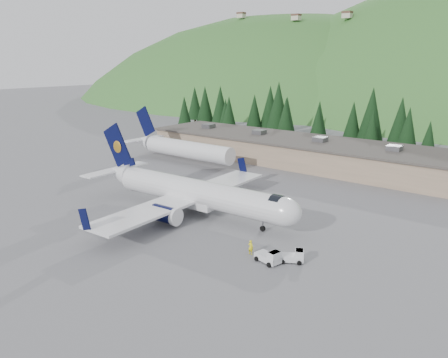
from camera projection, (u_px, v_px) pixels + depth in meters
ground at (198, 215)px, 62.32m from camera, size 600.00×600.00×0.00m
airliner at (192, 192)px, 62.07m from camera, size 35.58×33.35×11.82m
second_airliner at (179, 147)px, 92.98m from camera, size 27.50×11.00×10.05m
baggage_tug_a at (293, 256)px, 47.60m from camera, size 3.01×2.58×1.44m
baggage_tug_b at (270, 257)px, 47.34m from camera, size 3.13×2.24×1.54m
terminal_building at (298, 150)px, 93.43m from camera, size 71.00×17.00×6.10m
ramp_worker at (251, 247)px, 49.43m from camera, size 0.65×0.44×1.73m
tree_line at (338, 117)px, 110.10m from camera, size 113.27×18.46×14.38m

